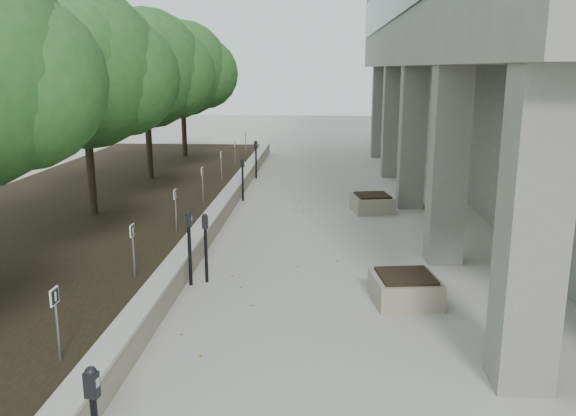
% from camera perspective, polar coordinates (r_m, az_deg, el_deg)
% --- Properties ---
extents(retaining_wall, '(0.39, 26.00, 0.50)m').
position_cam_1_polar(retaining_wall, '(15.75, -6.58, -0.37)').
color(retaining_wall, '#9E937D').
rests_on(retaining_wall, ground).
extents(planting_bed, '(7.00, 26.00, 0.40)m').
position_cam_1_polar(planting_bed, '(16.78, -19.04, -0.35)').
color(planting_bed, black).
rests_on(planting_bed, ground).
extents(crabapple_tree_3, '(4.60, 4.00, 5.44)m').
position_cam_1_polar(crabapple_tree_3, '(15.19, -18.82, 9.48)').
color(crabapple_tree_3, '#215520').
rests_on(crabapple_tree_3, planting_bed).
extents(crabapple_tree_4, '(4.60, 4.00, 5.44)m').
position_cam_1_polar(crabapple_tree_4, '(19.91, -13.41, 10.55)').
color(crabapple_tree_4, '#215520').
rests_on(crabapple_tree_4, planting_bed).
extents(crabapple_tree_5, '(4.60, 4.00, 5.44)m').
position_cam_1_polar(crabapple_tree_5, '(24.74, -10.08, 11.17)').
color(crabapple_tree_5, '#215520').
rests_on(crabapple_tree_5, planting_bed).
extents(parking_sign_2, '(0.04, 0.22, 0.96)m').
position_cam_1_polar(parking_sign_2, '(7.93, -21.25, -10.39)').
color(parking_sign_2, black).
rests_on(parking_sign_2, planting_bed).
extents(parking_sign_3, '(0.04, 0.22, 0.96)m').
position_cam_1_polar(parking_sign_3, '(10.55, -14.59, -4.04)').
color(parking_sign_3, black).
rests_on(parking_sign_3, planting_bed).
extents(parking_sign_4, '(0.04, 0.22, 0.96)m').
position_cam_1_polar(parking_sign_4, '(13.33, -10.70, -0.25)').
color(parking_sign_4, black).
rests_on(parking_sign_4, planting_bed).
extents(parking_sign_5, '(0.04, 0.22, 0.96)m').
position_cam_1_polar(parking_sign_5, '(16.19, -8.17, 2.23)').
color(parking_sign_5, black).
rests_on(parking_sign_5, planting_bed).
extents(parking_sign_6, '(0.04, 0.22, 0.96)m').
position_cam_1_polar(parking_sign_6, '(19.09, -6.40, 3.95)').
color(parking_sign_6, black).
rests_on(parking_sign_6, planting_bed).
extents(parking_sign_7, '(0.04, 0.22, 0.96)m').
position_cam_1_polar(parking_sign_7, '(22.02, -5.10, 5.22)').
color(parking_sign_7, black).
rests_on(parking_sign_7, planting_bed).
extents(parking_sign_8, '(0.04, 0.22, 0.96)m').
position_cam_1_polar(parking_sign_8, '(24.97, -4.09, 6.19)').
color(parking_sign_8, black).
rests_on(parking_sign_8, planting_bed).
extents(parking_meter_2, '(0.15, 0.11, 1.43)m').
position_cam_1_polar(parking_meter_2, '(11.09, -9.41, -3.82)').
color(parking_meter_2, black).
rests_on(parking_meter_2, ground).
extents(parking_meter_3, '(0.14, 0.11, 1.33)m').
position_cam_1_polar(parking_meter_3, '(11.21, -7.87, -3.84)').
color(parking_meter_3, black).
rests_on(parking_meter_3, ground).
extents(parking_meter_4, '(0.14, 0.10, 1.32)m').
position_cam_1_polar(parking_meter_4, '(18.03, -4.36, 2.75)').
color(parking_meter_4, black).
rests_on(parking_meter_4, ground).
extents(parking_meter_5, '(0.16, 0.13, 1.39)m').
position_cam_1_polar(parking_meter_5, '(21.72, -3.08, 4.65)').
color(parking_meter_5, black).
rests_on(parking_meter_5, ground).
extents(planter_front, '(1.22, 1.22, 0.50)m').
position_cam_1_polar(planter_front, '(10.51, 11.16, -7.54)').
color(planter_front, '#9E937D').
rests_on(planter_front, ground).
extents(planter_back, '(1.23, 1.23, 0.49)m').
position_cam_1_polar(planter_back, '(16.89, 8.07, 0.50)').
color(planter_back, '#9E937D').
rests_on(planter_back, ground).
extents(berry_scatter, '(3.30, 14.10, 0.02)m').
position_cam_1_polar(berry_scatter, '(11.79, -1.55, -6.21)').
color(berry_scatter, maroon).
rests_on(berry_scatter, ground).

